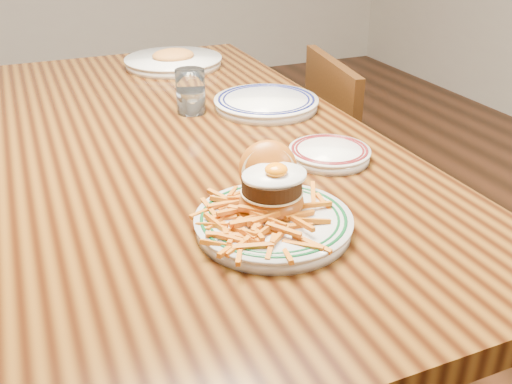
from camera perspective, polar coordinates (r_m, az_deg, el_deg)
name	(u,v)px	position (r m, az deg, el deg)	size (l,w,h in m)	color
floor	(195,381)	(1.72, -6.15, -18.27)	(6.00, 6.00, 0.00)	black
table	(180,171)	(1.33, -7.56, 2.08)	(0.85, 1.60, 0.75)	black
chair_right	(358,179)	(1.81, 10.21, 1.27)	(0.44, 0.44, 0.82)	#381F0B
main_plate	(273,208)	(0.92, 1.67, -1.57)	(0.25, 0.27, 0.12)	silver
side_plate	(329,153)	(1.17, 7.36, 3.92)	(0.17, 0.17, 0.03)	silver
rear_plate	(266,102)	(1.45, 1.03, 8.96)	(0.26, 0.26, 0.03)	silver
water_glass	(191,94)	(1.42, -6.54, 9.71)	(0.07, 0.07, 0.11)	white
far_plate	(173,61)	(1.86, -8.25, 12.86)	(0.30, 0.30, 0.05)	silver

